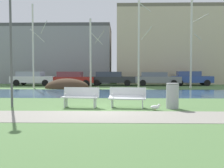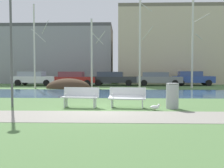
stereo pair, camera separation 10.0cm
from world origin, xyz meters
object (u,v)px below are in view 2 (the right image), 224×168
(streetlamp, at_px, (11,27))
(parked_hatch_third_dark, at_px, (113,78))
(parked_van_nearest_white, at_px, (34,78))
(parked_suv_fifth_blue, at_px, (192,78))
(bench_left, at_px, (80,97))
(parked_wagon_fourth_grey, at_px, (158,78))
(parked_sedan_second_red, at_px, (74,78))
(trash_bin, at_px, (172,95))
(bench_right, at_px, (127,97))
(seagull, at_px, (155,107))

(streetlamp, distance_m, parked_hatch_third_dark, 17.18)
(parked_van_nearest_white, distance_m, parked_suv_fifth_blue, 16.76)
(bench_left, distance_m, parked_wagon_fourth_grey, 17.37)
(parked_sedan_second_red, bearing_deg, parked_wagon_fourth_grey, 0.07)
(parked_suv_fifth_blue, bearing_deg, trash_bin, -107.48)
(trash_bin, height_order, parked_wagon_fourth_grey, parked_wagon_fourth_grey)
(parked_sedan_second_red, height_order, parked_suv_fifth_blue, parked_suv_fifth_blue)
(parked_wagon_fourth_grey, distance_m, parked_suv_fifth_blue, 3.70)
(parked_van_nearest_white, height_order, parked_hatch_third_dark, parked_van_nearest_white)
(bench_right, relative_size, parked_van_nearest_white, 0.35)
(bench_left, xyz_separation_m, parked_wagon_fourth_grey, (5.64, 16.42, 0.29))
(parked_sedan_second_red, bearing_deg, parked_hatch_third_dark, 2.61)
(trash_bin, bearing_deg, seagull, -146.84)
(trash_bin, relative_size, parked_suv_fifth_blue, 0.25)
(bench_right, relative_size, trash_bin, 1.54)
(parked_hatch_third_dark, height_order, parked_wagon_fourth_grey, parked_hatch_third_dark)
(bench_right, height_order, trash_bin, trash_bin)
(seagull, relative_size, parked_wagon_fourth_grey, 0.09)
(parked_sedan_second_red, bearing_deg, parked_van_nearest_white, 178.97)
(bench_left, height_order, parked_hatch_third_dark, parked_hatch_third_dark)
(bench_left, relative_size, streetlamp, 0.32)
(parked_van_nearest_white, bearing_deg, seagull, -58.38)
(parked_hatch_third_dark, relative_size, parked_suv_fifth_blue, 1.14)
(parked_hatch_third_dark, bearing_deg, trash_bin, -79.82)
(parked_hatch_third_dark, height_order, parked_suv_fifth_blue, parked_suv_fifth_blue)
(parked_hatch_third_dark, distance_m, parked_wagon_fourth_grey, 4.72)
(trash_bin, height_order, parked_hatch_third_dark, parked_hatch_third_dark)
(trash_bin, xyz_separation_m, seagull, (-0.78, -0.51, -0.42))
(seagull, distance_m, parked_wagon_fourth_grey, 17.34)
(seagull, height_order, parked_wagon_fourth_grey, parked_wagon_fourth_grey)
(bench_right, height_order, seagull, bench_right)
(bench_right, bearing_deg, bench_left, 180.00)
(bench_left, xyz_separation_m, parked_van_nearest_white, (-7.43, 16.49, 0.31))
(parked_hatch_third_dark, bearing_deg, bench_left, -93.19)
(bench_left, bearing_deg, bench_right, 0.00)
(bench_right, distance_m, parked_wagon_fourth_grey, 16.81)
(trash_bin, height_order, parked_van_nearest_white, parked_van_nearest_white)
(trash_bin, distance_m, parked_sedan_second_red, 18.10)
(seagull, relative_size, parked_sedan_second_red, 0.10)
(bench_left, distance_m, parked_sedan_second_red, 16.72)
(bench_right, xyz_separation_m, parked_suv_fifth_blue, (7.27, 16.84, 0.32))
(parked_van_nearest_white, bearing_deg, parked_suv_fifth_blue, 1.20)
(seagull, relative_size, parked_van_nearest_white, 0.09)
(trash_bin, height_order, seagull, trash_bin)
(streetlamp, relative_size, parked_wagon_fourth_grey, 1.09)
(parked_van_nearest_white, relative_size, parked_wagon_fourth_grey, 0.98)
(seagull, xyz_separation_m, parked_wagon_fourth_grey, (2.48, 17.15, 0.63))
(bench_left, distance_m, bench_right, 2.05)
(bench_right, distance_m, trash_bin, 1.91)
(streetlamp, xyz_separation_m, parked_sedan_second_red, (-0.13, 16.29, -2.73))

